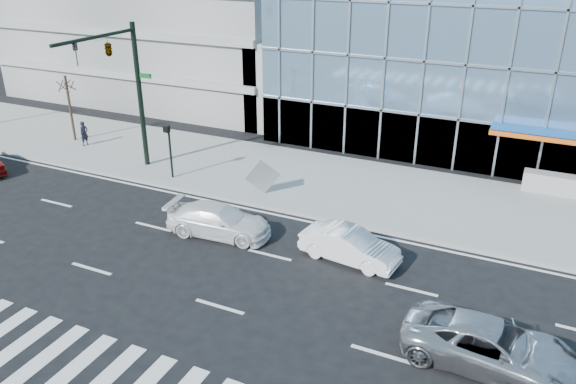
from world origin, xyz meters
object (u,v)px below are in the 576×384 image
silver_suv (491,346)px  traffic_signal (118,65)px  ped_signal_post (169,143)px  street_tree_near (66,85)px  pedestrian (84,133)px  white_suv (219,221)px  white_sedan (350,246)px  tilted_panel (263,177)px

silver_suv → traffic_signal: bearing=72.5°
ped_signal_post → street_tree_near: street_tree_near is taller
street_tree_near → silver_suv: size_ratio=0.79×
pedestrian → white_suv: bearing=-106.3°
street_tree_near → white_suv: size_ratio=0.89×
traffic_signal → silver_suv: bearing=-20.8°
traffic_signal → pedestrian: traffic_signal is taller
traffic_signal → ped_signal_post: (2.50, 0.37, -4.02)m
ped_signal_post → silver_suv: 19.43m
traffic_signal → white_sedan: (14.14, -3.53, -5.48)m
traffic_signal → tilted_panel: 9.49m
street_tree_near → white_suv: (15.14, -6.82, -3.09)m
pedestrian → silver_suv: bearing=-103.0°
pedestrian → traffic_signal: bearing=-105.0°
white_suv → tilted_panel: size_ratio=3.64×
ped_signal_post → traffic_signal: bearing=-171.5°
silver_suv → tilted_panel: 14.71m
pedestrian → white_sedan: bearing=-98.4°
white_sedan → tilted_panel: tilted_panel is taller
ped_signal_post → pedestrian: 8.46m
ped_signal_post → pedestrian: ped_signal_post is taller
white_sedan → silver_suv: bearing=-117.3°
white_sedan → pedestrian: bearing=80.4°
white_sedan → tilted_panel: (-6.15, 4.16, 0.38)m
pedestrian → ped_signal_post: bearing=-95.8°
traffic_signal → white_suv: size_ratio=1.69×
ped_signal_post → white_suv: bearing=-37.1°
street_tree_near → silver_suv: 29.29m
white_sedan → street_tree_near: bearing=80.1°
silver_suv → tilted_panel: (-12.15, 8.27, 0.32)m
traffic_signal → ped_signal_post: 4.75m
pedestrian → street_tree_near: bearing=78.4°
white_suv → pedestrian: 15.14m
white_suv → street_tree_near: bearing=59.4°
traffic_signal → white_suv: 10.55m
ped_signal_post → white_sedan: ped_signal_post is taller
traffic_signal → white_sedan: size_ratio=1.94×
white_sedan → pedestrian: (-19.75, 5.96, 0.25)m
street_tree_near → tilted_panel: street_tree_near is taller
traffic_signal → white_sedan: traffic_signal is taller
ped_signal_post → street_tree_near: bearing=164.9°
street_tree_near → white_suv: 16.89m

